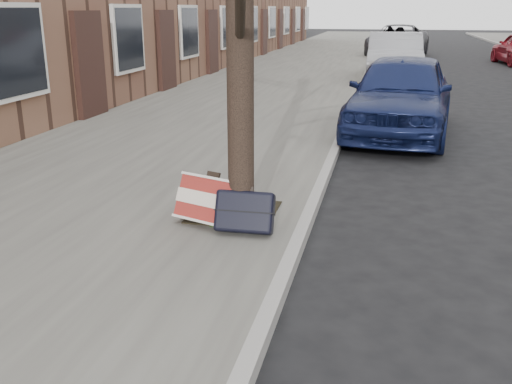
% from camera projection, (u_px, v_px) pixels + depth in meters
% --- Properties ---
extents(ground, '(120.00, 120.00, 0.00)m').
position_uv_depth(ground, '(444.00, 298.00, 4.41)').
color(ground, black).
rests_on(ground, ground).
extents(near_sidewalk, '(5.00, 70.00, 0.12)m').
position_uv_depth(near_sidewalk, '(292.00, 73.00, 19.09)').
color(near_sidewalk, slate).
rests_on(near_sidewalk, ground).
extents(dirt_patch, '(0.85, 0.85, 0.02)m').
position_uv_depth(dirt_patch, '(234.00, 212.00, 5.91)').
color(dirt_patch, black).
rests_on(dirt_patch, near_sidewalk).
extents(suitcase_red, '(0.70, 0.53, 0.48)m').
position_uv_depth(suitcase_red, '(208.00, 201.00, 5.52)').
color(suitcase_red, maroon).
rests_on(suitcase_red, near_sidewalk).
extents(suitcase_navy, '(0.56, 0.33, 0.43)m').
position_uv_depth(suitcase_navy, '(245.00, 211.00, 5.32)').
color(suitcase_navy, black).
rests_on(suitcase_navy, near_sidewalk).
extents(car_near_front, '(2.09, 4.29, 1.41)m').
position_uv_depth(car_near_front, '(401.00, 94.00, 9.97)').
color(car_near_front, '#131D48').
rests_on(car_near_front, ground).
extents(car_near_mid, '(1.59, 4.42, 1.45)m').
position_uv_depth(car_near_mid, '(394.00, 58.00, 17.01)').
color(car_near_mid, '#93959A').
rests_on(car_near_mid, ground).
extents(car_near_back, '(3.13, 5.43, 1.43)m').
position_uv_depth(car_near_back, '(398.00, 41.00, 26.30)').
color(car_near_back, '#333237').
rests_on(car_near_back, ground).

